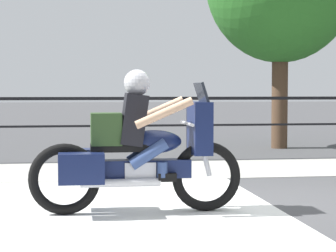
% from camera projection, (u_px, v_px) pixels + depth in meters
% --- Properties ---
extents(ground_plane, '(120.00, 120.00, 0.00)m').
position_uv_depth(ground_plane, '(262.00, 204.00, 7.78)').
color(ground_plane, '#424244').
extents(sidewalk_band, '(44.00, 2.40, 0.01)m').
position_uv_depth(sidewalk_band, '(205.00, 169.00, 11.14)').
color(sidewalk_band, '#A8A59E').
rests_on(sidewalk_band, ground).
extents(crosswalk_band, '(3.43, 6.00, 0.01)m').
position_uv_depth(crosswalk_band, '(127.00, 210.00, 7.35)').
color(crosswalk_band, silver).
rests_on(crosswalk_band, ground).
extents(fence_railing, '(36.00, 0.05, 1.22)m').
position_uv_depth(fence_railing, '(189.00, 110.00, 12.58)').
color(fence_railing, black).
rests_on(fence_railing, ground).
extents(motorcycle, '(2.35, 0.76, 1.58)m').
position_uv_depth(motorcycle, '(136.00, 150.00, 7.19)').
color(motorcycle, black).
rests_on(motorcycle, ground).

